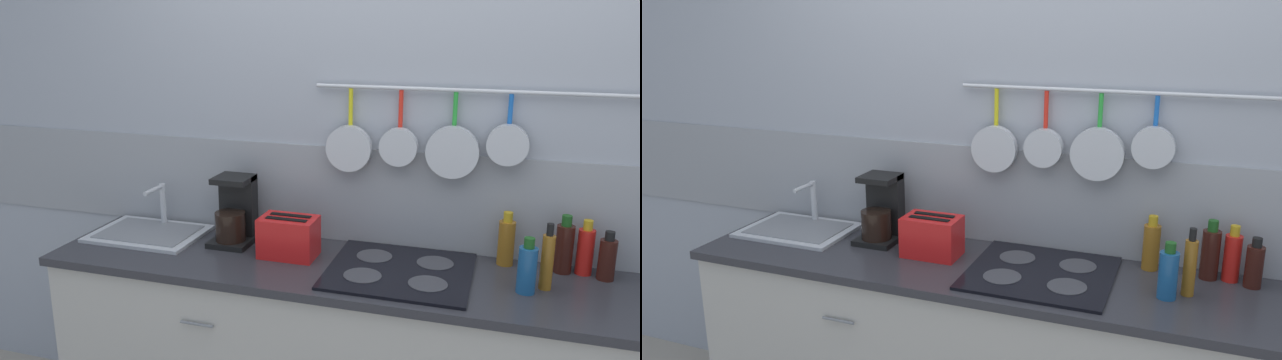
% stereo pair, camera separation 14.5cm
% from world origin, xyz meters
% --- Properties ---
extents(wall_back, '(7.20, 0.13, 2.60)m').
position_xyz_m(wall_back, '(0.00, 0.32, 1.27)').
color(wall_back, '#999EA8').
rests_on(wall_back, ground_plane).
extents(countertop, '(2.80, 0.57, 0.03)m').
position_xyz_m(countertop, '(0.00, 0.00, 0.88)').
color(countertop, '#2D2D33').
rests_on(countertop, cabinet_base).
extents(sink_basin, '(0.49, 0.36, 0.21)m').
position_xyz_m(sink_basin, '(-1.12, 0.10, 0.92)').
color(sink_basin, '#B7BABF').
rests_on(sink_basin, countertop).
extents(coffee_maker, '(0.17, 0.20, 0.30)m').
position_xyz_m(coffee_maker, '(-0.71, 0.13, 1.02)').
color(coffee_maker, black).
rests_on(coffee_maker, countertop).
extents(toaster, '(0.25, 0.15, 0.17)m').
position_xyz_m(toaster, '(-0.43, 0.04, 0.99)').
color(toaster, red).
rests_on(toaster, countertop).
extents(cooktop, '(0.55, 0.51, 0.01)m').
position_xyz_m(cooktop, '(0.04, 0.01, 0.91)').
color(cooktop, black).
rests_on(cooktop, countertop).
extents(bottle_hot_sauce, '(0.06, 0.06, 0.22)m').
position_xyz_m(bottle_hot_sauce, '(0.43, 0.22, 1.00)').
color(bottle_hot_sauce, '#8C5919').
rests_on(bottle_hot_sauce, countertop).
extents(bottle_sesame_oil, '(0.07, 0.07, 0.21)m').
position_xyz_m(bottle_sesame_oil, '(0.50, -0.03, 0.99)').
color(bottle_sesame_oil, navy).
rests_on(bottle_sesame_oil, countertop).
extents(bottle_cooking_wine, '(0.04, 0.04, 0.25)m').
position_xyz_m(bottle_cooking_wine, '(0.57, 0.03, 1.01)').
color(bottle_cooking_wine, '#8C5919').
rests_on(bottle_cooking_wine, countertop).
extents(bottle_dish_soap, '(0.07, 0.07, 0.23)m').
position_xyz_m(bottle_dish_soap, '(0.64, 0.21, 1.00)').
color(bottle_dish_soap, '#33140F').
rests_on(bottle_dish_soap, countertop).
extents(bottle_olive_oil, '(0.06, 0.06, 0.22)m').
position_xyz_m(bottle_olive_oil, '(0.72, 0.22, 1.00)').
color(bottle_olive_oil, red).
rests_on(bottle_olive_oil, countertop).
extents(bottle_vinegar, '(0.06, 0.06, 0.19)m').
position_xyz_m(bottle_vinegar, '(0.79, 0.18, 0.99)').
color(bottle_vinegar, '#33140F').
rests_on(bottle_vinegar, countertop).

